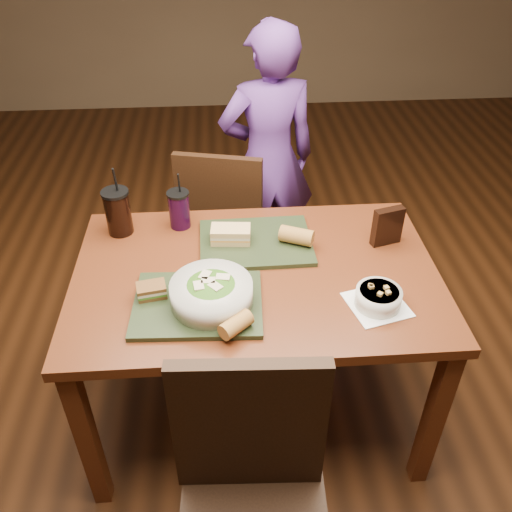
# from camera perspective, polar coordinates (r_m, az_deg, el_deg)

# --- Properties ---
(ground) EXTENTS (6.00, 6.00, 0.00)m
(ground) POSITION_cam_1_polar(r_m,az_deg,el_deg) (2.47, 0.00, -15.39)
(ground) COLOR #381C0B
(ground) RESTS_ON ground
(dining_table) EXTENTS (1.30, 0.85, 0.75)m
(dining_table) POSITION_cam_1_polar(r_m,az_deg,el_deg) (1.99, 0.00, -3.70)
(dining_table) COLOR #572611
(dining_table) RESTS_ON ground
(chair_near) EXTENTS (0.44, 0.44, 0.96)m
(chair_near) POSITION_cam_1_polar(r_m,az_deg,el_deg) (1.62, -0.41, -24.11)
(chair_near) COLOR black
(chair_near) RESTS_ON ground
(chair_far) EXTENTS (0.47, 0.48, 0.91)m
(chair_far) POSITION_cam_1_polar(r_m,az_deg,el_deg) (2.63, -3.80, 3.48)
(chair_far) COLOR black
(chair_far) RESTS_ON ground
(diner) EXTENTS (0.55, 0.41, 1.37)m
(diner) POSITION_cam_1_polar(r_m,az_deg,el_deg) (2.80, 1.29, 10.08)
(diner) COLOR #5A2E80
(diner) RESTS_ON ground
(tray_near) EXTENTS (0.43, 0.34, 0.02)m
(tray_near) POSITION_cam_1_polar(r_m,az_deg,el_deg) (1.80, -6.14, -5.06)
(tray_near) COLOR black
(tray_near) RESTS_ON dining_table
(tray_far) EXTENTS (0.43, 0.33, 0.02)m
(tray_far) POSITION_cam_1_polar(r_m,az_deg,el_deg) (2.06, -0.03, 1.44)
(tray_far) COLOR black
(tray_far) RESTS_ON dining_table
(salad_bowl) EXTENTS (0.27, 0.27, 0.09)m
(salad_bowl) POSITION_cam_1_polar(r_m,az_deg,el_deg) (1.75, -4.71, -3.79)
(salad_bowl) COLOR silver
(salad_bowl) RESTS_ON tray_near
(soup_bowl) EXTENTS (0.22, 0.22, 0.07)m
(soup_bowl) POSITION_cam_1_polar(r_m,az_deg,el_deg) (1.82, 12.75, -4.27)
(soup_bowl) COLOR white
(soup_bowl) RESTS_ON dining_table
(sandwich_near) EXTENTS (0.11, 0.08, 0.04)m
(sandwich_near) POSITION_cam_1_polar(r_m,az_deg,el_deg) (1.82, -10.94, -3.57)
(sandwich_near) COLOR #593819
(sandwich_near) RESTS_ON tray_near
(sandwich_far) EXTENTS (0.15, 0.09, 0.06)m
(sandwich_far) POSITION_cam_1_polar(r_m,az_deg,el_deg) (2.04, -2.67, 2.29)
(sandwich_far) COLOR tan
(sandwich_far) RESTS_ON tray_far
(baguette_near) EXTENTS (0.12, 0.11, 0.05)m
(baguette_near) POSITION_cam_1_polar(r_m,az_deg,el_deg) (1.67, -2.12, -7.23)
(baguette_near) COLOR #AD7533
(baguette_near) RESTS_ON tray_near
(baguette_far) EXTENTS (0.14, 0.11, 0.06)m
(baguette_far) POSITION_cam_1_polar(r_m,az_deg,el_deg) (2.03, 4.28, 2.13)
(baguette_far) COLOR #AD7533
(baguette_far) RESTS_ON tray_far
(cup_cola) EXTENTS (0.10, 0.10, 0.28)m
(cup_cola) POSITION_cam_1_polar(r_m,az_deg,el_deg) (2.15, -14.33, 4.55)
(cup_cola) COLOR black
(cup_cola) RESTS_ON dining_table
(cup_berry) EXTENTS (0.09, 0.09, 0.24)m
(cup_berry) POSITION_cam_1_polar(r_m,az_deg,el_deg) (2.15, -8.09, 4.91)
(cup_berry) COLOR black
(cup_berry) RESTS_ON dining_table
(chip_bag) EXTENTS (0.12, 0.07, 0.15)m
(chip_bag) POSITION_cam_1_polar(r_m,az_deg,el_deg) (2.09, 13.66, 3.05)
(chip_bag) COLOR black
(chip_bag) RESTS_ON dining_table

